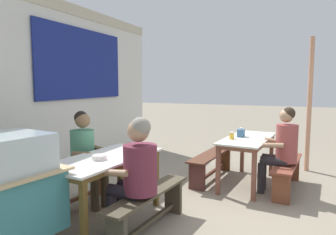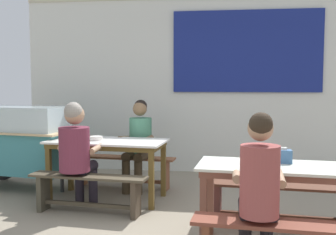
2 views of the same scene
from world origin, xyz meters
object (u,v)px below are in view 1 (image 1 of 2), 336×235
at_px(bench_near_back, 212,162).
at_px(bench_near_front, 287,171).
at_px(wooden_support_post, 309,105).
at_px(person_center_facing, 86,152).
at_px(soup_bowl, 99,157).
at_px(person_left_back_turned, 136,168).
at_px(person_near_front, 282,146).
at_px(bench_far_front, 149,205).
at_px(condiment_jar, 232,136).
at_px(dining_table_near, 248,143).
at_px(bench_far_back, 69,187).
at_px(tissue_box, 241,133).
at_px(dining_table_far, 105,164).

distance_m(bench_near_back, bench_near_front, 1.22).
bearing_deg(wooden_support_post, bench_near_back, 128.74).
height_order(person_center_facing, wooden_support_post, wooden_support_post).
distance_m(bench_near_back, soup_bowl, 2.37).
bearing_deg(wooden_support_post, soup_bowl, 147.02).
bearing_deg(person_left_back_turned, person_near_front, -33.65).
distance_m(bench_far_front, wooden_support_post, 3.83).
height_order(person_near_front, soup_bowl, person_near_front).
xyz_separation_m(condiment_jar, soup_bowl, (-1.90, 1.11, -0.03)).
xyz_separation_m(bench_near_back, soup_bowl, (-2.20, 0.71, 0.50)).
relative_size(bench_near_front, condiment_jar, 12.48).
distance_m(dining_table_near, bench_near_front, 0.72).
bearing_deg(condiment_jar, dining_table_near, -39.84).
bearing_deg(bench_far_back, bench_near_back, -33.63).
relative_size(person_left_back_turned, tissue_box, 8.76).
distance_m(bench_far_back, person_near_front, 3.04).
bearing_deg(person_center_facing, bench_far_front, -107.66).
xyz_separation_m(dining_table_far, dining_table_near, (2.01, -1.34, -0.00)).
distance_m(dining_table_far, bench_far_front, 0.72).
relative_size(bench_near_front, soup_bowl, 8.77).
bearing_deg(tissue_box, person_near_front, -112.99).
bearing_deg(bench_near_front, condiment_jar, 103.64).
xyz_separation_m(dining_table_far, bench_near_back, (2.06, -0.73, -0.39)).
height_order(bench_far_back, tissue_box, tissue_box).
xyz_separation_m(tissue_box, soup_bowl, (-2.18, 1.20, -0.04)).
height_order(dining_table_near, person_center_facing, person_center_facing).
height_order(dining_table_near, bench_near_front, dining_table_near).
xyz_separation_m(bench_far_front, person_near_front, (1.83, -1.25, 0.43)).
height_order(bench_near_back, person_left_back_turned, person_left_back_turned).
distance_m(dining_table_near, tissue_box, 0.19).
bearing_deg(person_left_back_turned, person_center_facing, 63.99).
bearing_deg(bench_far_front, tissue_box, -16.24).
relative_size(bench_far_front, bench_near_front, 0.98).
distance_m(person_near_front, tissue_box, 0.70).
distance_m(dining_table_far, wooden_support_post, 4.00).
bearing_deg(bench_near_front, tissue_box, 83.50).
relative_size(dining_table_far, wooden_support_post, 0.63).
height_order(person_left_back_turned, person_center_facing, person_left_back_turned).
bearing_deg(tissue_box, bench_far_back, 137.42).
relative_size(person_near_front, condiment_jar, 11.26).
relative_size(bench_far_back, person_near_front, 1.17).
height_order(bench_near_front, wooden_support_post, wooden_support_post).
relative_size(dining_table_near, bench_far_front, 1.10).
bearing_deg(wooden_support_post, person_near_front, 165.87).
bearing_deg(condiment_jar, tissue_box, -17.97).
bearing_deg(bench_near_front, soup_bowl, 137.51).
bearing_deg(tissue_box, dining_table_near, -104.63).
bearing_deg(wooden_support_post, dining_table_near, 144.49).
relative_size(bench_far_back, bench_near_back, 0.99).
bearing_deg(dining_table_near, person_left_back_turned, 160.27).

